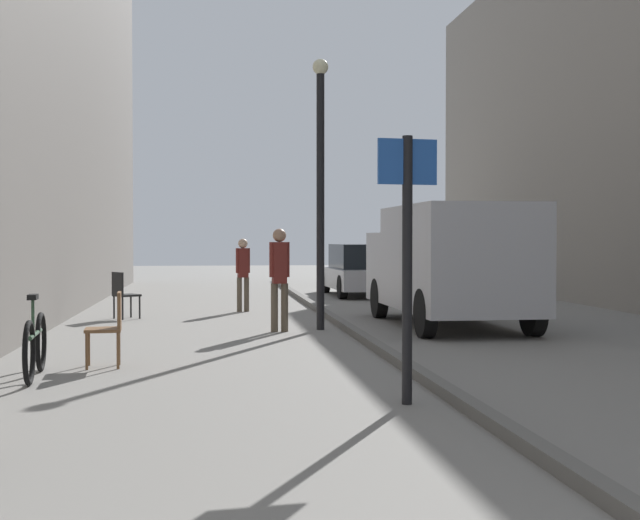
{
  "coord_description": "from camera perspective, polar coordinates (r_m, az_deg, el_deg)",
  "views": [
    {
      "loc": [
        -0.8,
        -1.15,
        1.61
      ],
      "look_at": [
        0.99,
        13.19,
        1.26
      ],
      "focal_mm": 49.66,
      "sensor_mm": 36.0,
      "label": 1
    }
  ],
  "objects": [
    {
      "name": "ground_plane",
      "position": [
        13.27,
        -3.61,
        -5.58
      ],
      "size": [
        80.0,
        80.0,
        0.0
      ],
      "primitive_type": "plane",
      "color": "gray"
    },
    {
      "name": "bicycle_leaning",
      "position": [
        10.72,
        -17.88,
        -5.26
      ],
      "size": [
        0.17,
        1.77,
        0.98
      ],
      "rotation": [
        0.0,
        0.0,
        0.06
      ],
      "color": "black",
      "rests_on": "ground_plane"
    },
    {
      "name": "cafe_chair_by_doorway",
      "position": [
        18.14,
        -12.6,
        -2.01
      ],
      "size": [
        0.61,
        0.61,
        0.94
      ],
      "rotation": [
        0.0,
        0.0,
        5.28
      ],
      "color": "black",
      "rests_on": "ground_plane"
    },
    {
      "name": "kerb_strip",
      "position": [
        13.45,
        3.15,
        -5.22
      ],
      "size": [
        0.16,
        40.0,
        0.12
      ],
      "primitive_type": "cube",
      "color": "#615F5B",
      "rests_on": "ground_plane"
    },
    {
      "name": "parked_car",
      "position": [
        25.04,
        2.72,
        -0.67
      ],
      "size": [
        1.93,
        4.25,
        1.45
      ],
      "rotation": [
        0.0,
        0.0,
        0.03
      ],
      "color": "#B7B7BC",
      "rests_on": "ground_plane"
    },
    {
      "name": "delivery_van",
      "position": [
        16.35,
        8.32,
        -0.1
      ],
      "size": [
        2.1,
        5.29,
        2.19
      ],
      "rotation": [
        0.0,
        0.0,
        0.01
      ],
      "color": "#B7B7BC",
      "rests_on": "ground_plane"
    },
    {
      "name": "pedestrian_mid_block",
      "position": [
        15.24,
        -2.63,
        -0.8
      ],
      "size": [
        0.35,
        0.23,
        1.78
      ],
      "rotation": [
        0.0,
        0.0,
        0.11
      ],
      "color": "brown",
      "rests_on": "ground_plane"
    },
    {
      "name": "street_sign_post",
      "position": [
        8.58,
        5.64,
        0.96
      ],
      "size": [
        0.6,
        0.11,
        2.6
      ],
      "rotation": [
        0.0,
        0.0,
        3.28
      ],
      "color": "black",
      "rests_on": "ground_plane"
    },
    {
      "name": "lamp_post",
      "position": [
        15.6,
        0.03,
        5.48
      ],
      "size": [
        0.28,
        0.28,
        4.76
      ],
      "color": "black",
      "rests_on": "ground_plane"
    },
    {
      "name": "pedestrian_far_crossing",
      "position": [
        19.51,
        -4.99,
        -0.62
      ],
      "size": [
        0.31,
        0.22,
        1.61
      ],
      "rotation": [
        0.0,
        0.0,
        3.36
      ],
      "color": "brown",
      "rests_on": "ground_plane"
    },
    {
      "name": "cafe_chair_near_window",
      "position": [
        11.37,
        -13.37,
        -4.01
      ],
      "size": [
        0.47,
        0.47,
        0.94
      ],
      "rotation": [
        0.0,
        0.0,
        1.64
      ],
      "color": "brown",
      "rests_on": "ground_plane"
    }
  ]
}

